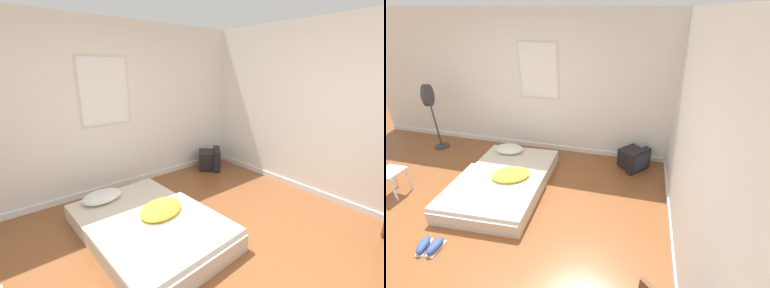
# 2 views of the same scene
# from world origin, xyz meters

# --- Properties ---
(wall_back) EXTENTS (7.43, 0.08, 2.60)m
(wall_back) POSITION_xyz_m (0.00, 2.52, 1.29)
(wall_back) COLOR white
(wall_back) RESTS_ON ground_plane
(wall_right) EXTENTS (0.08, 7.38, 2.60)m
(wall_right) POSITION_xyz_m (2.54, 0.00, 1.29)
(wall_right) COLOR white
(wall_right) RESTS_ON ground_plane
(mattress_bed) EXTENTS (1.41, 2.02, 0.35)m
(mattress_bed) POSITION_xyz_m (-0.04, 1.05, 0.13)
(mattress_bed) COLOR beige
(mattress_bed) RESTS_ON ground_plane
(crt_tv) EXTENTS (0.58, 0.58, 0.41)m
(crt_tv) POSITION_xyz_m (1.94, 2.15, 0.19)
(crt_tv) COLOR black
(crt_tv) RESTS_ON ground_plane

